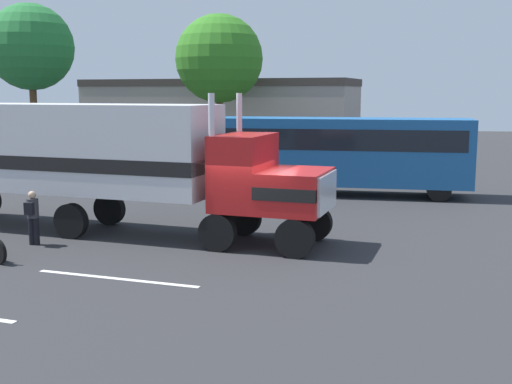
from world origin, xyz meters
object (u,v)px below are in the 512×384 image
object	(u,v)px
semi_truck	(92,155)
tree_center	(219,59)
person_bystander	(33,216)
parked_bus	(342,148)
tree_left	(31,47)
parked_car	(23,163)

from	to	relation	value
semi_truck	tree_center	world-z (taller)	tree_center
tree_center	person_bystander	bearing A→B (deg)	-92.80
parked_bus	tree_left	size ratio (longest dim) A/B	1.11
semi_truck	parked_bus	size ratio (longest dim) A/B	1.30
semi_truck	person_bystander	bearing A→B (deg)	-116.51
person_bystander	parked_car	bearing A→B (deg)	120.24
semi_truck	person_bystander	size ratio (longest dim) A/B	8.82
tree_center	tree_left	bearing A→B (deg)	-174.00
parked_bus	parked_car	bearing A→B (deg)	170.00
parked_bus	parked_car	xyz separation A→B (m)	(-16.98, 2.99, -1.26)
person_bystander	tree_left	size ratio (longest dim) A/B	0.16
semi_truck	tree_left	bearing A→B (deg)	122.93
parked_bus	tree_center	bearing A→B (deg)	127.04
person_bystander	tree_left	xyz separation A→B (m)	(-10.64, 20.08, 6.38)
semi_truck	person_bystander	xyz separation A→B (m)	(-1.03, -2.06, -1.63)
semi_truck	tree_left	xyz separation A→B (m)	(-11.67, 18.02, 4.74)
parked_car	tree_left	world-z (taller)	tree_left
parked_bus	tree_center	xyz separation A→B (m)	(-7.82, 10.36, 4.47)
tree_left	person_bystander	bearing A→B (deg)	-62.09
semi_truck	parked_car	bearing A→B (deg)	127.62
parked_bus	tree_left	world-z (taller)	tree_left
tree_left	tree_center	xyz separation A→B (m)	(11.68, 1.23, -0.73)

